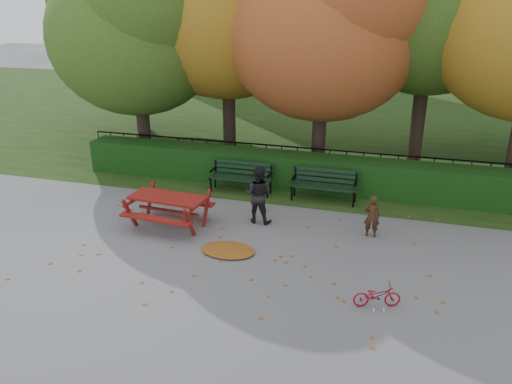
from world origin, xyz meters
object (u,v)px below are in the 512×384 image
(bicycle, at_px, (377,295))
(adult, at_px, (258,195))
(bench_right, at_px, (324,183))
(tree_a, at_px, (140,24))
(bench_left, at_px, (242,175))
(tree_c, at_px, (335,15))
(picnic_table, at_px, (168,203))
(child, at_px, (372,216))

(bicycle, bearing_deg, adult, 28.48)
(bench_right, bearing_deg, tree_a, 163.39)
(tree_a, relative_size, bicycle, 8.59)
(tree_a, height_order, bench_left, tree_a)
(bench_left, bearing_deg, tree_c, 46.64)
(tree_a, distance_m, bench_right, 7.69)
(picnic_table, bearing_deg, child, 13.50)
(bench_right, xyz_separation_m, adult, (-1.36, -1.88, 0.21))
(bench_left, bearing_deg, child, -26.79)
(bench_right, relative_size, child, 1.76)
(picnic_table, bearing_deg, tree_c, 61.82)
(tree_c, relative_size, bicycle, 9.18)
(bench_left, xyz_separation_m, picnic_table, (-1.00, -2.76, 0.10))
(tree_a, height_order, tree_c, tree_c)
(tree_c, relative_size, picnic_table, 4.12)
(child, bearing_deg, bench_left, -31.52)
(tree_c, xyz_separation_m, adult, (-1.10, -4.14, -4.09))
(tree_c, relative_size, adult, 5.47)
(picnic_table, xyz_separation_m, bicycle, (5.14, -2.10, -0.39))
(tree_c, distance_m, child, 6.25)
(tree_c, height_order, child, tree_c)
(tree_a, xyz_separation_m, bicycle, (8.03, -6.73, -4.29))
(bicycle, bearing_deg, child, -11.56)
(tree_a, xyz_separation_m, child, (7.71, -3.81, -4.01))
(bench_left, relative_size, bicycle, 2.07)
(bench_left, height_order, picnic_table, bench_left)
(bench_left, height_order, bicycle, bench_left)
(bench_right, distance_m, bicycle, 5.17)
(picnic_table, relative_size, bicycle, 2.23)
(adult, xyz_separation_m, bicycle, (3.10, -2.98, -0.50))
(adult, bearing_deg, bench_right, -122.49)
(picnic_table, relative_size, adult, 1.33)
(bench_left, bearing_deg, picnic_table, -109.89)
(bench_right, height_order, picnic_table, bench_right)
(bench_left, relative_size, bench_right, 1.00)
(tree_c, bearing_deg, bench_left, -133.36)
(tree_a, bearing_deg, picnic_table, -58.02)
(bench_right, bearing_deg, picnic_table, -140.95)
(child, relative_size, bicycle, 1.17)
(picnic_table, relative_size, child, 1.90)
(bench_left, distance_m, adult, 2.16)
(tree_a, distance_m, child, 9.49)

